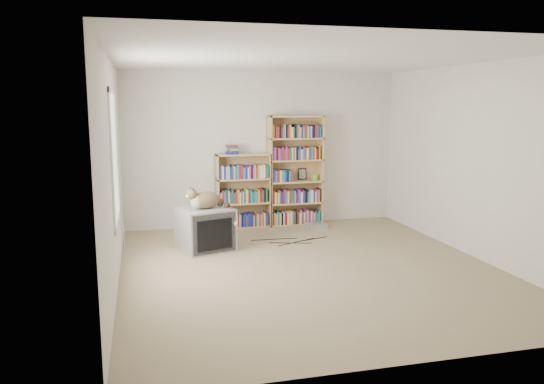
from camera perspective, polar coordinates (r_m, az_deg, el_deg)
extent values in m
cube|color=tan|center=(6.57, 4.04, -8.17)|extent=(4.50, 5.00, 0.01)
cube|color=silver|center=(8.70, -0.96, 4.63)|extent=(4.50, 0.02, 2.50)
cube|color=silver|center=(4.03, 15.27, -1.45)|extent=(4.50, 0.02, 2.50)
cube|color=silver|center=(6.00, -16.73, 2.01)|extent=(0.02, 5.00, 2.50)
cube|color=silver|center=(7.32, 21.20, 3.05)|extent=(0.02, 5.00, 2.50)
cube|color=white|center=(6.28, 4.31, 14.13)|extent=(4.50, 5.00, 0.02)
cube|color=white|center=(6.18, -16.60, 3.62)|extent=(0.02, 1.22, 1.52)
cube|color=gray|center=(7.32, -7.16, -3.98)|extent=(0.82, 0.77, 0.58)
cube|color=black|center=(7.07, -6.23, -4.46)|extent=(0.60, 0.21, 0.54)
cube|color=black|center=(7.05, -6.16, -4.59)|extent=(0.48, 0.15, 0.41)
cube|color=black|center=(7.44, -7.57, -3.86)|extent=(0.48, 0.43, 0.35)
ellipsoid|color=#362216|center=(7.24, -7.15, -0.85)|extent=(0.49, 0.40, 0.23)
ellipsoid|color=#362216|center=(7.29, -6.38, -0.84)|extent=(0.25, 0.26, 0.17)
ellipsoid|color=#C9BA91|center=(7.16, -8.10, -1.06)|extent=(0.21, 0.21, 0.19)
ellipsoid|color=#362216|center=(7.13, -8.62, -0.23)|extent=(0.19, 0.18, 0.14)
sphere|color=beige|center=(7.11, -9.04, -0.44)|extent=(0.07, 0.07, 0.06)
cone|color=black|center=(7.09, -8.49, 0.27)|extent=(0.07, 0.08, 0.07)
cone|color=black|center=(7.16, -8.77, 0.36)|extent=(0.07, 0.08, 0.07)
cube|color=tan|center=(8.60, -0.27, 2.21)|extent=(0.02, 0.30, 1.80)
cube|color=tan|center=(8.84, 5.24, 2.37)|extent=(0.02, 0.30, 1.80)
cube|color=tan|center=(8.84, 2.27, 2.40)|extent=(0.90, 0.03, 1.80)
cube|color=tan|center=(8.64, 2.57, 8.12)|extent=(0.90, 0.30, 0.02)
cube|color=tan|center=(8.86, 2.48, -3.39)|extent=(0.90, 0.30, 0.03)
cube|color=tan|center=(8.79, 2.50, -1.14)|extent=(0.90, 0.30, 0.03)
cube|color=tan|center=(8.73, 2.51, 1.14)|extent=(0.90, 0.30, 0.02)
cube|color=tan|center=(8.69, 2.53, 3.45)|extent=(0.90, 0.30, 0.02)
cube|color=tan|center=(8.66, 2.55, 5.78)|extent=(0.90, 0.30, 0.02)
cube|color=#AD1725|center=(8.84, 2.49, -2.71)|extent=(0.82, 0.24, 0.19)
cube|color=#1923A3|center=(8.77, 2.50, -0.45)|extent=(0.82, 0.24, 0.19)
cube|color=#12673F|center=(8.72, 2.52, 1.84)|extent=(0.82, 0.24, 0.19)
cube|color=beige|center=(8.68, 2.54, 4.16)|extent=(0.82, 0.24, 0.19)
cube|color=black|center=(8.65, 2.55, 6.49)|extent=(0.82, 0.24, 0.19)
cube|color=tan|center=(8.48, -5.91, 0.02)|extent=(0.02, 0.30, 1.20)
cube|color=tan|center=(8.64, -0.34, 0.24)|extent=(0.02, 0.30, 1.20)
cube|color=tan|center=(8.68, -3.27, 0.27)|extent=(0.87, 0.03, 1.20)
cube|color=tan|center=(8.47, -3.13, 4.05)|extent=(0.87, 0.30, 0.02)
cube|color=tan|center=(8.66, -3.06, -3.70)|extent=(0.87, 0.30, 0.03)
cube|color=tan|center=(8.58, -3.08, -1.16)|extent=(0.87, 0.30, 0.03)
cube|color=tan|center=(8.52, -3.11, 1.43)|extent=(0.87, 0.30, 0.02)
cube|color=#AD1725|center=(8.64, -3.07, -3.01)|extent=(0.79, 0.24, 0.19)
cube|color=#1923A3|center=(8.56, -3.09, -0.45)|extent=(0.79, 0.24, 0.19)
cube|color=#12673F|center=(8.50, -3.11, 2.15)|extent=(0.79, 0.24, 0.19)
cube|color=#AD1725|center=(8.45, -4.33, 4.57)|extent=(0.19, 0.25, 0.14)
cylinder|color=#68C237|center=(8.83, 4.63, 1.61)|extent=(0.09, 0.09, 0.10)
cube|color=black|center=(8.86, 3.25, 1.96)|extent=(0.14, 0.05, 0.19)
cube|color=silver|center=(8.61, 4.74, -3.65)|extent=(0.34, 0.27, 0.07)
cube|color=silver|center=(7.62, -15.81, -3.53)|extent=(0.01, 0.08, 0.13)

